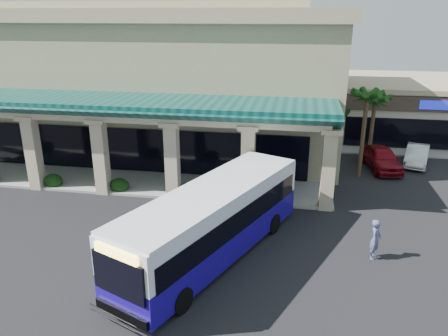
% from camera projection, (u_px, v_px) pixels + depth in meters
% --- Properties ---
extents(ground, '(110.00, 110.00, 0.00)m').
position_uv_depth(ground, '(203.00, 244.00, 21.24)').
color(ground, black).
extents(main_building, '(30.80, 14.80, 11.35)m').
position_uv_depth(main_building, '(149.00, 77.00, 35.47)').
color(main_building, tan).
rests_on(main_building, ground).
extents(arcade, '(30.00, 6.20, 5.70)m').
position_uv_depth(arcade, '(104.00, 141.00, 27.89)').
color(arcade, '#093936').
rests_on(arcade, ground).
extents(palm_0, '(2.40, 2.40, 6.60)m').
position_uv_depth(palm_0, '(364.00, 130.00, 28.94)').
color(palm_0, '#13390F').
rests_on(palm_0, ground).
extents(palm_1, '(2.40, 2.40, 5.80)m').
position_uv_depth(palm_1, '(372.00, 125.00, 31.69)').
color(palm_1, '#13390F').
rests_on(palm_1, ground).
extents(broadleaf_tree, '(2.60, 2.60, 4.81)m').
position_uv_depth(broadleaf_tree, '(338.00, 116.00, 36.82)').
color(broadleaf_tree, black).
rests_on(broadleaf_tree, ground).
extents(transit_bus, '(7.31, 12.19, 3.37)m').
position_uv_depth(transit_bus, '(213.00, 223.00, 19.63)').
color(transit_bus, '#1B0A91').
rests_on(transit_bus, ground).
extents(pedestrian, '(0.69, 0.82, 1.92)m').
position_uv_depth(pedestrian, '(375.00, 239.00, 19.72)').
color(pedestrian, '#53567E').
rests_on(pedestrian, ground).
extents(car_silver, '(2.74, 5.10, 1.65)m').
position_uv_depth(car_silver, '(381.00, 158.00, 31.18)').
color(car_silver, maroon).
rests_on(car_silver, ground).
extents(car_white, '(2.66, 4.56, 1.42)m').
position_uv_depth(car_white, '(417.00, 155.00, 32.17)').
color(car_white, silver).
rests_on(car_white, ground).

